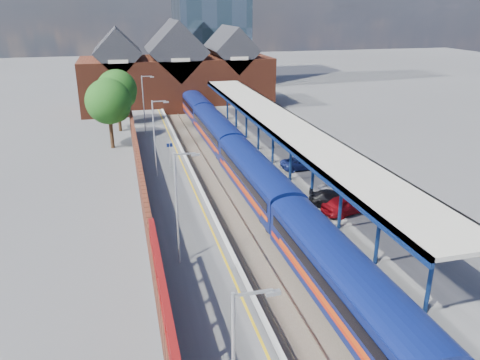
% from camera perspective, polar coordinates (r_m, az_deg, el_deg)
% --- Properties ---
extents(ground, '(240.00, 240.00, 0.00)m').
position_cam_1_polar(ground, '(52.29, -3.67, 2.94)').
color(ground, '#5B5B5E').
rests_on(ground, ground).
extents(ballast_bed, '(6.00, 76.00, 0.06)m').
position_cam_1_polar(ballast_bed, '(43.04, -1.14, -0.89)').
color(ballast_bed, '#473D33').
rests_on(ballast_bed, ground).
extents(rails, '(4.51, 76.00, 0.14)m').
position_cam_1_polar(rails, '(43.01, -1.14, -0.78)').
color(rails, slate).
rests_on(rails, ground).
extents(left_platform, '(5.00, 76.00, 1.00)m').
position_cam_1_polar(left_platform, '(42.05, -8.46, -0.96)').
color(left_platform, '#565659').
rests_on(left_platform, ground).
extents(right_platform, '(6.00, 76.00, 1.00)m').
position_cam_1_polar(right_platform, '(44.54, 6.38, 0.38)').
color(right_platform, '#565659').
rests_on(right_platform, ground).
extents(coping_left, '(0.30, 76.00, 0.05)m').
position_cam_1_polar(coping_left, '(42.13, -5.33, -0.01)').
color(coping_left, silver).
rests_on(coping_left, left_platform).
extents(coping_right, '(0.30, 76.00, 0.05)m').
position_cam_1_polar(coping_right, '(43.47, 2.89, 0.71)').
color(coping_right, silver).
rests_on(coping_right, right_platform).
extents(yellow_line, '(0.14, 76.00, 0.01)m').
position_cam_1_polar(yellow_line, '(42.06, -6.13, -0.11)').
color(yellow_line, yellow).
rests_on(yellow_line, left_platform).
extents(train, '(2.95, 65.92, 3.45)m').
position_cam_1_polar(train, '(47.37, -0.82, 3.80)').
color(train, navy).
rests_on(train, ground).
extents(canopy, '(4.50, 52.00, 4.48)m').
position_cam_1_polar(canopy, '(44.75, 5.12, 6.88)').
color(canopy, '#0E2252').
rests_on(canopy, right_platform).
extents(lamp_post_b, '(1.48, 0.18, 7.00)m').
position_cam_1_polar(lamp_post_b, '(27.37, -7.45, -2.72)').
color(lamp_post_b, '#A5A8AA').
rests_on(lamp_post_b, left_platform).
extents(lamp_post_c, '(1.48, 0.18, 7.00)m').
position_cam_1_polar(lamp_post_c, '(42.50, -10.24, 5.55)').
color(lamp_post_c, '#A5A8AA').
rests_on(lamp_post_c, left_platform).
extents(lamp_post_d, '(1.48, 0.18, 7.00)m').
position_cam_1_polar(lamp_post_d, '(58.10, -11.57, 9.42)').
color(lamp_post_d, '#A5A8AA').
rests_on(lamp_post_d, left_platform).
extents(platform_sign, '(0.55, 0.08, 2.50)m').
position_cam_1_polar(platform_sign, '(45.15, -8.54, 3.48)').
color(platform_sign, '#A5A8AA').
rests_on(platform_sign, left_platform).
extents(brick_wall, '(0.35, 50.00, 3.86)m').
position_cam_1_polar(brick_wall, '(35.18, -11.65, -2.09)').
color(brick_wall, maroon).
rests_on(brick_wall, left_platform).
extents(station_building, '(30.00, 12.12, 13.78)m').
position_cam_1_polar(station_building, '(78.26, -7.76, 12.74)').
color(station_building, maroon).
rests_on(station_building, ground).
extents(tree_near, '(5.20, 5.20, 8.10)m').
position_cam_1_polar(tree_near, '(55.93, -15.58, 9.05)').
color(tree_near, '#382314').
rests_on(tree_near, ground).
extents(tree_far, '(5.20, 5.20, 8.10)m').
position_cam_1_polar(tree_far, '(63.79, -14.64, 10.47)').
color(tree_far, '#382314').
rests_on(tree_far, ground).
extents(parked_car_red, '(4.46, 2.64, 1.42)m').
position_cam_1_polar(parked_car_red, '(36.10, 13.01, -2.88)').
color(parked_car_red, maroon).
rests_on(parked_car_red, right_platform).
extents(parked_car_silver, '(4.63, 1.90, 1.49)m').
position_cam_1_polar(parked_car_silver, '(38.85, 12.81, -1.11)').
color(parked_car_silver, '#A0A0A5').
rests_on(parked_car_silver, right_platform).
extents(parked_car_dark, '(4.43, 3.22, 1.19)m').
position_cam_1_polar(parked_car_dark, '(37.22, 11.55, -2.23)').
color(parked_car_dark, black).
rests_on(parked_car_dark, right_platform).
extents(parked_car_blue, '(4.21, 2.12, 1.14)m').
position_cam_1_polar(parked_car_blue, '(45.19, 7.57, 2.06)').
color(parked_car_blue, navy).
rests_on(parked_car_blue, right_platform).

